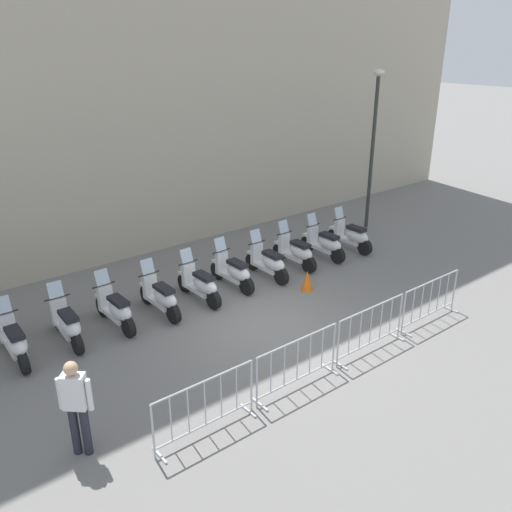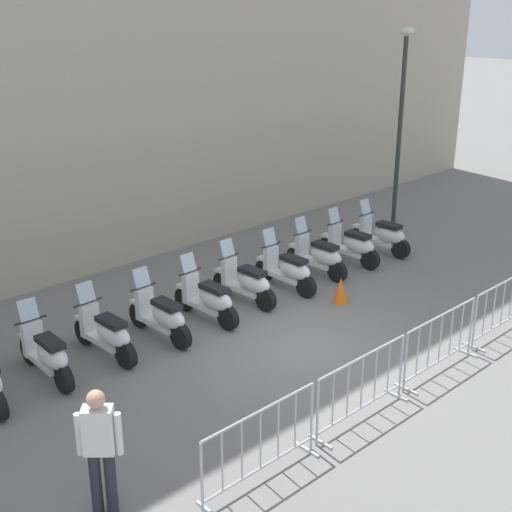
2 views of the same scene
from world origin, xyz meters
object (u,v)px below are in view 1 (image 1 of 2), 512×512
Objects in this scene: traffic_cone at (307,281)px; motorcycle_8 at (325,243)px; motorcycle_1 at (67,324)px; barrier_segment_3 at (430,301)px; motorcycle_5 at (234,272)px; motorcycle_7 at (296,252)px; motorcycle_3 at (161,297)px; barrier_segment_0 at (205,408)px; barrier_segment_2 at (371,330)px; motorcycle_0 at (15,342)px; motorcycle_9 at (352,236)px; street_lamp at (374,134)px; motorcycle_2 at (116,309)px; motorcycle_6 at (268,262)px; motorcycle_4 at (200,284)px; barrier_segment_1 at (297,364)px; officer_near_row_end at (76,403)px.

motorcycle_8 is at bearing 26.23° from traffic_cone.
motorcycle_1 is 8.14m from barrier_segment_3.
motorcycle_7 is (2.18, -0.30, 0.00)m from motorcycle_5.
motorcycle_7 is (4.39, -0.48, 0.00)m from motorcycle_3.
barrier_segment_2 is (4.07, -0.56, 0.00)m from barrier_segment_0.
motorcycle_5 is (4.38, -0.60, 0.00)m from motorcycle_1.
motorcycle_0 is 1.00× the size of motorcycle_1.
motorcycle_0 is 5.52m from motorcycle_5.
motorcycle_3 is at bearing 172.43° from motorcycle_9.
street_lamp is at bearing -2.40° from motorcycle_1.
motorcycle_9 is at bearing -8.28° from motorcycle_2.
barrier_segment_2 is 2.05m from barrier_segment_3.
street_lamp reaches higher than motorcycle_9.
motorcycle_6 and motorcycle_9 have the same top height.
motorcycle_4 is at bearing -9.76° from motorcycle_1.
barrier_segment_0 is 1.00× the size of barrier_segment_3.
barrier_segment_0 is at bearing -116.98° from motorcycle_3.
barrier_segment_2 is at bearing -42.99° from motorcycle_0.
barrier_segment_3 is 3.15m from traffic_cone.
motorcycle_0 is at bearing 172.52° from motorcycle_5.
motorcycle_5 is at bearing 172.30° from motorcycle_7.
motorcycle_8 is at bearing -7.79° from motorcycle_0.
motorcycle_4 is 4.16m from barrier_segment_1.
barrier_segment_0 is (-7.46, -3.23, 0.07)m from motorcycle_8.
motorcycle_4 is (4.36, -0.68, 0.00)m from motorcycle_0.
officer_near_row_end is at bearing 164.10° from barrier_segment_2.
street_lamp reaches higher than barrier_segment_3.
motorcycle_6 is at bearing -12.89° from motorcycle_5.
motorcycle_3 is 1.00× the size of officer_near_row_end.
motorcycle_5 reaches higher than barrier_segment_3.
motorcycle_3 is at bearing 172.20° from motorcycle_4.
motorcycle_1 and motorcycle_7 have the same top height.
motorcycle_0 and motorcycle_1 have the same top height.
street_lamp is 2.99× the size of officer_near_row_end.
street_lamp is (6.46, 0.15, 2.72)m from motorcycle_5.
barrier_segment_1 is (3.32, -4.71, 0.07)m from motorcycle_0.
motorcycle_0 is 3.31m from motorcycle_3.
barrier_segment_1 is 4.11m from barrier_segment_3.
motorcycle_8 reaches higher than barrier_segment_2.
motorcycle_7 is 1.00× the size of motorcycle_9.
motorcycle_9 is 9.06m from barrier_segment_0.
motorcycle_4 is (3.27, -0.56, 0.00)m from motorcycle_1.
motorcycle_5 is at bearing 129.28° from traffic_cone.
motorcycle_1 is 6.47m from barrier_segment_2.
motorcycle_5 and motorcycle_9 have the same top height.
motorcycle_5 is 6.45m from officer_near_row_end.
motorcycle_0 is 6.62m from motorcycle_6.
motorcycle_2 is 1.00× the size of motorcycle_5.
barrier_segment_2 is 3.10m from traffic_cone.
motorcycle_3 and motorcycle_4 have the same top height.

